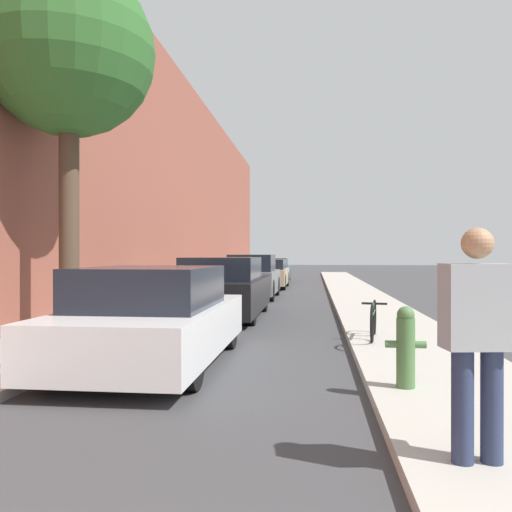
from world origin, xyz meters
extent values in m
plane|color=#3D3D3F|center=(0.00, 16.00, 0.00)|extent=(120.00, 120.00, 0.00)
cube|color=#ADA89E|center=(-2.90, 16.00, 0.06)|extent=(2.00, 52.00, 0.12)
cube|color=#ADA89E|center=(2.90, 16.00, 0.06)|extent=(2.00, 52.00, 0.12)
cube|color=brown|center=(-4.25, 16.00, 4.39)|extent=(0.70, 52.00, 8.78)
cylinder|color=black|center=(-1.73, 8.49, 0.32)|extent=(0.22, 0.65, 0.65)
cylinder|color=black|center=(-0.08, 8.49, 0.32)|extent=(0.22, 0.65, 0.65)
cylinder|color=black|center=(-1.73, 5.88, 0.32)|extent=(0.22, 0.65, 0.65)
cylinder|color=black|center=(-0.08, 5.88, 0.32)|extent=(0.22, 0.65, 0.65)
cube|color=silver|center=(-0.90, 7.18, 0.50)|extent=(1.87, 4.21, 0.64)
cube|color=black|center=(-0.90, 7.02, 1.09)|extent=(1.65, 2.19, 0.55)
cylinder|color=black|center=(-1.71, 13.98, 0.31)|extent=(0.22, 0.61, 0.61)
cylinder|color=black|center=(-0.05, 13.98, 0.31)|extent=(0.22, 0.61, 0.61)
cylinder|color=black|center=(-1.71, 11.24, 0.31)|extent=(0.22, 0.61, 0.61)
cylinder|color=black|center=(-0.05, 11.24, 0.31)|extent=(0.22, 0.61, 0.61)
cube|color=black|center=(-0.88, 12.61, 0.55)|extent=(1.88, 4.41, 0.76)
cube|color=black|center=(-0.88, 12.43, 1.20)|extent=(1.66, 2.29, 0.53)
cylinder|color=black|center=(-1.55, 19.47, 0.36)|extent=(0.22, 0.71, 0.71)
cylinder|color=black|center=(-0.09, 19.47, 0.36)|extent=(0.22, 0.71, 0.71)
cylinder|color=black|center=(-1.55, 16.92, 0.36)|extent=(0.22, 0.71, 0.71)
cylinder|color=black|center=(-0.09, 16.92, 0.36)|extent=(0.22, 0.71, 0.71)
cube|color=slate|center=(-0.82, 18.19, 0.58)|extent=(1.67, 4.10, 0.76)
cube|color=black|center=(-0.82, 18.03, 1.24)|extent=(1.47, 2.13, 0.57)
cylinder|color=black|center=(-1.63, 25.05, 0.35)|extent=(0.22, 0.71, 0.71)
cylinder|color=black|center=(0.00, 25.05, 0.35)|extent=(0.22, 0.71, 0.71)
cylinder|color=black|center=(-1.63, 22.33, 0.35)|extent=(0.22, 0.71, 0.71)
cylinder|color=black|center=(0.00, 22.33, 0.35)|extent=(0.22, 0.71, 0.71)
cube|color=tan|center=(-0.82, 23.69, 0.53)|extent=(1.85, 4.39, 0.67)
cube|color=black|center=(-0.82, 23.52, 1.09)|extent=(1.63, 2.28, 0.45)
cylinder|color=black|center=(-1.71, 30.60, 0.35)|extent=(0.22, 0.70, 0.70)
cylinder|color=black|center=(-0.18, 30.60, 0.35)|extent=(0.22, 0.70, 0.70)
cylinder|color=black|center=(-1.71, 28.02, 0.35)|extent=(0.22, 0.70, 0.70)
cylinder|color=black|center=(-0.18, 28.02, 0.35)|extent=(0.22, 0.70, 0.70)
cube|color=#1E6066|center=(-0.95, 29.31, 0.52)|extent=(1.74, 4.16, 0.65)
cube|color=black|center=(-0.95, 29.14, 1.08)|extent=(1.53, 2.17, 0.48)
cylinder|color=#4C3A2B|center=(-2.89, 8.66, 2.18)|extent=(0.34, 0.34, 4.13)
sphere|color=#2D6028|center=(-2.89, 8.66, 5.06)|extent=(2.95, 2.95, 2.95)
cylinder|color=#47703D|center=(2.29, 5.81, 0.49)|extent=(0.19, 0.19, 0.74)
sphere|color=#47703D|center=(2.29, 5.81, 0.89)|extent=(0.18, 0.18, 0.18)
cylinder|color=#47703D|center=(2.14, 5.81, 0.58)|extent=(0.13, 0.08, 0.08)
cylinder|color=#47703D|center=(2.44, 5.81, 0.58)|extent=(0.13, 0.08, 0.08)
cylinder|color=#283351|center=(2.52, 3.85, 0.51)|extent=(0.17, 0.17, 0.77)
cylinder|color=#283351|center=(2.32, 3.83, 0.51)|extent=(0.17, 0.17, 0.77)
cube|color=#999EA3|center=(2.42, 3.84, 1.18)|extent=(0.49, 0.30, 0.58)
sphere|color=tan|center=(2.42, 3.84, 1.61)|extent=(0.21, 0.21, 0.21)
torus|color=black|center=(2.39, 9.48, 0.43)|extent=(0.14, 0.61, 0.61)
torus|color=black|center=(2.25, 8.60, 0.43)|extent=(0.14, 0.61, 0.61)
cube|color=#2D7547|center=(2.32, 9.04, 0.56)|extent=(0.15, 0.74, 0.04)
cylinder|color=#2D7547|center=(2.29, 8.89, 0.65)|extent=(0.04, 0.04, 0.17)
cube|color=black|center=(2.38, 9.41, 0.67)|extent=(0.44, 0.10, 0.04)
camera|label=1|loc=(1.31, 0.20, 1.54)|focal=36.09mm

